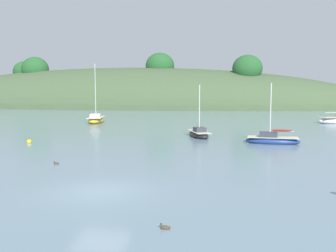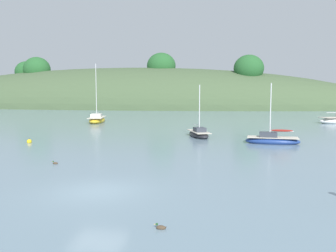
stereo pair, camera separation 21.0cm
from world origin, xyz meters
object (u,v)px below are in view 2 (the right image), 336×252
at_px(sailboat_white_near, 199,134).
at_px(sailboat_cream_ketch, 272,140).
at_px(duck_lead, 55,163).
at_px(mooring_buoy_channel, 29,141).
at_px(sailboat_blue_center, 97,120).
at_px(duck_straggler, 161,227).

relative_size(sailboat_white_near, sailboat_cream_ketch, 0.99).
distance_m(sailboat_cream_ketch, duck_lead, 19.17).
bearing_deg(mooring_buoy_channel, sailboat_white_near, 24.95).
height_order(sailboat_blue_center, mooring_buoy_channel, sailboat_blue_center).
relative_size(duck_straggler, duck_lead, 1.00).
bearing_deg(duck_lead, duck_straggler, -47.46).
relative_size(sailboat_cream_ketch, duck_straggler, 13.32).
bearing_deg(mooring_buoy_channel, sailboat_blue_center, 94.97).
distance_m(sailboat_cream_ketch, duck_straggler, 22.33).
bearing_deg(sailboat_cream_ketch, duck_lead, -141.87).
relative_size(sailboat_blue_center, mooring_buoy_channel, 17.11).
bearing_deg(sailboat_white_near, sailboat_cream_ketch, -28.40).
bearing_deg(mooring_buoy_channel, sailboat_cream_ketch, 8.38).
bearing_deg(sailboat_cream_ketch, sailboat_white_near, 151.60).
distance_m(mooring_buoy_channel, duck_straggler, 24.08).
xyz_separation_m(sailboat_white_near, mooring_buoy_channel, (-15.09, -7.02, -0.18)).
distance_m(sailboat_white_near, duck_lead, 17.59).
bearing_deg(duck_straggler, duck_lead, 132.54).
xyz_separation_m(sailboat_cream_ketch, duck_straggler, (-6.28, -21.43, -0.27)).
bearing_deg(duck_straggler, mooring_buoy_channel, 130.98).
height_order(sailboat_blue_center, duck_straggler, sailboat_blue_center).
xyz_separation_m(sailboat_cream_ketch, mooring_buoy_channel, (-22.07, -3.25, -0.20)).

